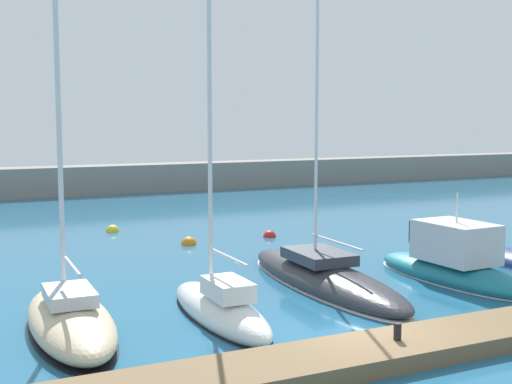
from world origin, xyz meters
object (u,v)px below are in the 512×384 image
at_px(sailboat_charcoal_fourth, 323,276).
at_px(motorboat_teal_fifth, 453,264).
at_px(mooring_buoy_yellow, 113,232).
at_px(dock_bollard, 397,332).
at_px(mooring_buoy_orange, 189,244).
at_px(sailboat_sand_second, 70,319).
at_px(sailboat_white_third, 220,307).
at_px(mooring_buoy_red, 270,237).

relative_size(sailboat_charcoal_fourth, motorboat_teal_fifth, 2.10).
height_order(mooring_buoy_yellow, dock_bollard, dock_bollard).
relative_size(motorboat_teal_fifth, mooring_buoy_orange, 10.24).
distance_m(sailboat_sand_second, dock_bollard, 9.08).
height_order(sailboat_charcoal_fourth, dock_bollard, sailboat_charcoal_fourth).
xyz_separation_m(mooring_buoy_orange, dock_bollard, (-0.59, -17.04, 0.67)).
bearing_deg(motorboat_teal_fifth, sailboat_charcoal_fourth, 72.99).
xyz_separation_m(sailboat_charcoal_fourth, mooring_buoy_orange, (-1.61, 9.81, -0.35)).
bearing_deg(motorboat_teal_fifth, sailboat_white_third, 93.25).
bearing_deg(sailboat_white_third, sailboat_charcoal_fourth, -65.46).
height_order(sailboat_charcoal_fourth, mooring_buoy_orange, sailboat_charcoal_fourth).
xyz_separation_m(sailboat_charcoal_fourth, mooring_buoy_red, (2.88, 10.01, -0.35)).
bearing_deg(mooring_buoy_yellow, dock_bollard, -85.36).
height_order(sailboat_sand_second, motorboat_teal_fifth, sailboat_sand_second).
bearing_deg(sailboat_white_third, sailboat_sand_second, 82.67).
height_order(motorboat_teal_fifth, mooring_buoy_yellow, motorboat_teal_fifth).
distance_m(mooring_buoy_red, mooring_buoy_orange, 4.49).
relative_size(mooring_buoy_red, mooring_buoy_orange, 0.89).
bearing_deg(mooring_buoy_yellow, sailboat_charcoal_fourth, -75.15).
bearing_deg(mooring_buoy_orange, dock_bollard, -91.99).
xyz_separation_m(sailboat_white_third, mooring_buoy_orange, (3.40, 12.06, -0.40)).
bearing_deg(mooring_buoy_orange, sailboat_sand_second, -124.06).
relative_size(sailboat_white_third, mooring_buoy_yellow, 19.37).
height_order(motorboat_teal_fifth, mooring_buoy_orange, motorboat_teal_fifth).
xyz_separation_m(sailboat_white_third, motorboat_teal_fifth, (9.92, 0.94, 0.20)).
bearing_deg(sailboat_sand_second, mooring_buoy_red, -44.56).
bearing_deg(motorboat_teal_fifth, mooring_buoy_red, 8.05).
distance_m(sailboat_white_third, mooring_buoy_orange, 12.53).
bearing_deg(mooring_buoy_yellow, sailboat_white_third, -93.26).
bearing_deg(mooring_buoy_orange, sailboat_white_third, -105.74).
bearing_deg(sailboat_white_third, mooring_buoy_yellow, -2.85).
height_order(sailboat_charcoal_fourth, mooring_buoy_red, sailboat_charcoal_fourth).
xyz_separation_m(sailboat_charcoal_fourth, mooring_buoy_yellow, (-4.02, 15.15, -0.35)).
relative_size(sailboat_sand_second, sailboat_white_third, 0.91).
height_order(mooring_buoy_yellow, mooring_buoy_orange, mooring_buoy_orange).
distance_m(sailboat_sand_second, mooring_buoy_yellow, 17.63).
xyz_separation_m(sailboat_sand_second, mooring_buoy_red, (12.23, 11.66, -0.44)).
distance_m(sailboat_white_third, mooring_buoy_red, 14.57).
distance_m(motorboat_teal_fifth, mooring_buoy_orange, 12.90).
xyz_separation_m(sailboat_sand_second, mooring_buoy_yellow, (5.34, 16.80, -0.44)).
bearing_deg(mooring_buoy_red, sailboat_white_third, -122.77).
xyz_separation_m(sailboat_white_third, mooring_buoy_yellow, (0.99, 17.39, -0.40)).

